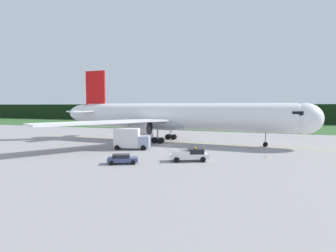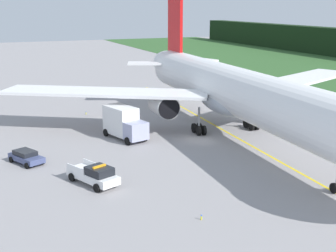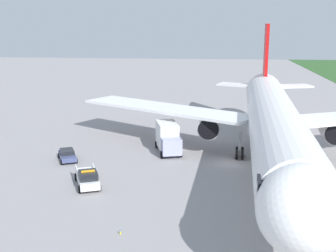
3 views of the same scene
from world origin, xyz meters
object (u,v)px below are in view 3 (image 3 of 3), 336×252
at_px(airliner, 273,121).
at_px(catering_truck, 168,137).
at_px(ops_pickup_truck, 87,178).
at_px(staff_car, 67,155).

xyz_separation_m(airliner, catering_truck, (-4.39, -12.55, -3.45)).
height_order(airliner, ops_pickup_truck, airliner).
bearing_deg(ops_pickup_truck, staff_car, -149.12).
relative_size(airliner, staff_car, 12.97).
height_order(ops_pickup_truck, staff_car, ops_pickup_truck).
distance_m(airliner, ops_pickup_truck, 21.73).
xyz_separation_m(airliner, ops_pickup_truck, (8.67, -19.41, -4.48)).
bearing_deg(airliner, staff_car, -88.92).
xyz_separation_m(ops_pickup_truck, staff_car, (-8.21, -4.91, -0.20)).
bearing_deg(staff_car, catering_truck, 112.38).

